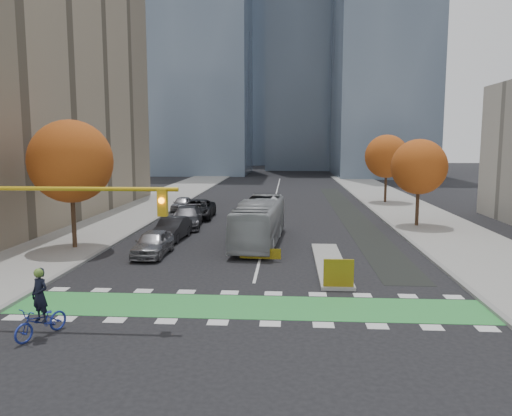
# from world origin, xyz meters

# --- Properties ---
(ground) EXTENTS (300.00, 300.00, 0.00)m
(ground) POSITION_xyz_m (0.00, 0.00, 0.00)
(ground) COLOR black
(ground) RESTS_ON ground
(sidewalk_west) EXTENTS (7.00, 120.00, 0.15)m
(sidewalk_west) POSITION_xyz_m (-13.50, 20.00, 0.07)
(sidewalk_west) COLOR gray
(sidewalk_west) RESTS_ON ground
(sidewalk_east) EXTENTS (7.00, 120.00, 0.15)m
(sidewalk_east) POSITION_xyz_m (13.50, 20.00, 0.07)
(sidewalk_east) COLOR gray
(sidewalk_east) RESTS_ON ground
(curb_west) EXTENTS (0.30, 120.00, 0.16)m
(curb_west) POSITION_xyz_m (-10.00, 20.00, 0.07)
(curb_west) COLOR gray
(curb_west) RESTS_ON ground
(curb_east) EXTENTS (0.30, 120.00, 0.16)m
(curb_east) POSITION_xyz_m (10.00, 20.00, 0.07)
(curb_east) COLOR gray
(curb_east) RESTS_ON ground
(bike_crossing) EXTENTS (20.00, 3.00, 0.01)m
(bike_crossing) POSITION_xyz_m (0.00, 1.50, 0.01)
(bike_crossing) COLOR green
(bike_crossing) RESTS_ON ground
(centre_line) EXTENTS (0.15, 70.00, 0.01)m
(centre_line) POSITION_xyz_m (0.00, 40.00, 0.01)
(centre_line) COLOR silver
(centre_line) RESTS_ON ground
(bike_lane_paint) EXTENTS (2.50, 50.00, 0.01)m
(bike_lane_paint) POSITION_xyz_m (7.50, 30.00, 0.01)
(bike_lane_paint) COLOR black
(bike_lane_paint) RESTS_ON ground
(median_island) EXTENTS (1.60, 10.00, 0.16)m
(median_island) POSITION_xyz_m (4.00, 9.00, 0.08)
(median_island) COLOR gray
(median_island) RESTS_ON ground
(hazard_board) EXTENTS (1.40, 0.12, 1.30)m
(hazard_board) POSITION_xyz_m (4.00, 4.20, 0.80)
(hazard_board) COLOR yellow
(hazard_board) RESTS_ON median_island
(tower_nw) EXTENTS (22.00, 22.00, 70.00)m
(tower_nw) POSITION_xyz_m (-18.00, 90.00, 35.00)
(tower_nw) COLOR #47566B
(tower_nw) RESTS_ON ground
(tower_ne) EXTENTS (18.00, 24.00, 60.00)m
(tower_ne) POSITION_xyz_m (20.00, 85.00, 30.00)
(tower_ne) COLOR #47566B
(tower_ne) RESTS_ON ground
(tower_far) EXTENTS (26.00, 26.00, 80.00)m
(tower_far) POSITION_xyz_m (-4.00, 140.00, 40.00)
(tower_far) COLOR #47566B
(tower_far) RESTS_ON ground
(tree_west) EXTENTS (5.20, 5.20, 8.22)m
(tree_west) POSITION_xyz_m (-12.00, 12.00, 5.62)
(tree_west) COLOR #332114
(tree_west) RESTS_ON ground
(tree_east_near) EXTENTS (4.40, 4.40, 7.08)m
(tree_east_near) POSITION_xyz_m (12.00, 22.00, 4.86)
(tree_east_near) COLOR #332114
(tree_east_near) RESTS_ON ground
(tree_east_far) EXTENTS (4.80, 4.80, 7.65)m
(tree_east_far) POSITION_xyz_m (12.50, 38.00, 5.24)
(tree_east_far) COLOR #332114
(tree_east_far) RESTS_ON ground
(traffic_signal_west) EXTENTS (8.53, 0.56, 5.20)m
(traffic_signal_west) POSITION_xyz_m (-7.93, -0.51, 4.03)
(traffic_signal_west) COLOR #BF9914
(traffic_signal_west) RESTS_ON ground
(cyclist) EXTENTS (1.56, 2.27, 2.48)m
(cyclist) POSITION_xyz_m (-7.00, -2.19, 0.83)
(cyclist) COLOR #213198
(cyclist) RESTS_ON ground
(bus) EXTENTS (3.24, 10.92, 3.00)m
(bus) POSITION_xyz_m (-0.30, 14.72, 1.50)
(bus) COLOR #9DA1A4
(bus) RESTS_ON ground
(parked_car_a) EXTENTS (1.87, 4.55, 1.54)m
(parked_car_a) POSITION_xyz_m (-6.50, 10.53, 0.77)
(parked_car_a) COLOR gray
(parked_car_a) RESTS_ON ground
(parked_car_b) EXTENTS (1.97, 4.83, 1.56)m
(parked_car_b) POSITION_xyz_m (-6.50, 15.53, 0.78)
(parked_car_b) COLOR black
(parked_car_b) RESTS_ON ground
(parked_car_c) EXTENTS (2.92, 5.91, 1.65)m
(parked_car_c) POSITION_xyz_m (-6.50, 20.53, 0.83)
(parked_car_c) COLOR #46454A
(parked_car_c) RESTS_ON ground
(parked_car_d) EXTENTS (2.93, 6.02, 1.65)m
(parked_car_d) POSITION_xyz_m (-6.50, 25.53, 0.82)
(parked_car_d) COLOR black
(parked_car_d) RESTS_ON ground
(parked_car_e) EXTENTS (1.84, 4.15, 1.39)m
(parked_car_e) POSITION_xyz_m (-9.00, 30.53, 0.69)
(parked_car_e) COLOR #939398
(parked_car_e) RESTS_ON ground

